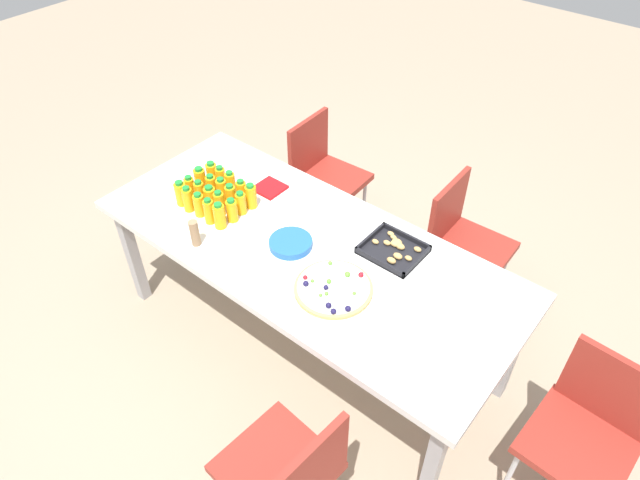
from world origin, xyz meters
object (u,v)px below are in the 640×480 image
object	(u,v)px
juice_bottle_18	(241,191)
napkin_stack	(270,188)
chair_end	(588,428)
juice_bottle_16	(221,179)
juice_bottle_10	(200,180)
juice_bottle_1	(188,199)
juice_bottle_3	(209,211)
juice_bottle_15	(212,174)
plate_stack	(291,243)
fruit_pizza	(333,288)
chair_near_right	(288,473)
chair_far_left	(323,170)
juice_bottle_7	(210,198)
juice_bottle_8	(219,204)
juice_bottle_13	(231,197)
juice_bottle_9	(232,210)
juice_bottle_14	(241,203)
juice_bottle_12	(222,191)
juice_bottle_4	(219,216)
juice_bottle_17	(231,184)
snack_tray	(394,250)
juice_bottle_0	(181,194)
juice_bottle_11	(211,186)
chair_far_right	(462,238)
juice_bottle_5	(190,188)
party_table	(305,253)
juice_bottle_19	(251,196)
cardboard_tube	(195,233)
juice_bottle_6	(200,193)
juice_bottle_2	(199,205)

from	to	relation	value
juice_bottle_18	napkin_stack	distance (m)	0.18
chair_end	juice_bottle_16	distance (m)	2.10
chair_end	juice_bottle_10	distance (m)	2.17
juice_bottle_1	juice_bottle_10	size ratio (longest dim) A/B	0.97
juice_bottle_3	juice_bottle_15	size ratio (longest dim) A/B	1.02
juice_bottle_16	napkin_stack	bearing A→B (deg)	38.83
plate_stack	juice_bottle_15	bearing A→B (deg)	170.84
fruit_pizza	chair_near_right	bearing A→B (deg)	-64.92
chair_far_left	juice_bottle_7	xyz separation A→B (m)	(-0.02, -0.91, 0.31)
chair_near_right	fruit_pizza	world-z (taller)	chair_near_right
juice_bottle_8	juice_bottle_13	xyz separation A→B (m)	(0.01, 0.07, 0.00)
chair_far_left	juice_bottle_9	distance (m)	0.97
juice_bottle_7	juice_bottle_8	size ratio (longest dim) A/B	0.94
juice_bottle_14	plate_stack	bearing A→B (deg)	-4.89
juice_bottle_12	fruit_pizza	bearing A→B (deg)	-8.93
juice_bottle_4	juice_bottle_18	bearing A→B (deg)	106.69
juice_bottle_17	snack_tray	world-z (taller)	juice_bottle_17
juice_bottle_0	juice_bottle_8	xyz separation A→B (m)	(0.22, 0.07, 0.00)
juice_bottle_17	juice_bottle_11	bearing A→B (deg)	-131.11
juice_bottle_10	chair_far_right	bearing A→B (deg)	34.84
juice_bottle_5	juice_bottle_11	world-z (taller)	juice_bottle_11
party_table	juice_bottle_17	distance (m)	0.58
party_table	juice_bottle_10	xyz separation A→B (m)	(-0.71, -0.03, 0.13)
juice_bottle_12	snack_tray	xyz separation A→B (m)	(0.92, 0.25, -0.06)
plate_stack	juice_bottle_18	bearing A→B (deg)	166.74
juice_bottle_8	juice_bottle_5	bearing A→B (deg)	-179.60
juice_bottle_8	juice_bottle_19	bearing A→B (deg)	61.01
juice_bottle_15	juice_bottle_16	size ratio (longest dim) A/B	0.99
juice_bottle_15	juice_bottle_16	world-z (taller)	juice_bottle_16
juice_bottle_9	snack_tray	size ratio (longest dim) A/B	0.47
juice_bottle_14	cardboard_tube	bearing A→B (deg)	-89.61
juice_bottle_6	juice_bottle_10	size ratio (longest dim) A/B	0.95
chair_far_right	juice_bottle_16	world-z (taller)	juice_bottle_16
plate_stack	juice_bottle_12	bearing A→B (deg)	175.98
chair_far_right	party_table	bearing A→B (deg)	-32.09
juice_bottle_4	juice_bottle_10	distance (m)	0.33
juice_bottle_9	juice_bottle_13	distance (m)	0.10
juice_bottle_3	juice_bottle_17	distance (m)	0.24
juice_bottle_5	juice_bottle_11	xyz separation A→B (m)	(0.08, 0.08, 0.00)
chair_end	juice_bottle_2	bearing A→B (deg)	10.57
snack_tray	juice_bottle_14	bearing A→B (deg)	-162.02
juice_bottle_5	juice_bottle_18	size ratio (longest dim) A/B	1.00
juice_bottle_11	juice_bottle_14	distance (m)	0.22
juice_bottle_5	juice_bottle_9	world-z (taller)	juice_bottle_5
juice_bottle_9	plate_stack	xyz separation A→B (m)	(0.36, 0.04, -0.04)
juice_bottle_5	juice_bottle_18	world-z (taller)	same
juice_bottle_1	cardboard_tube	bearing A→B (deg)	-34.18
juice_bottle_1	juice_bottle_9	distance (m)	0.25
chair_far_right	juice_bottle_12	xyz separation A→B (m)	(-1.03, -0.82, 0.32)
chair_far_right	juice_bottle_18	bearing A→B (deg)	-53.33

